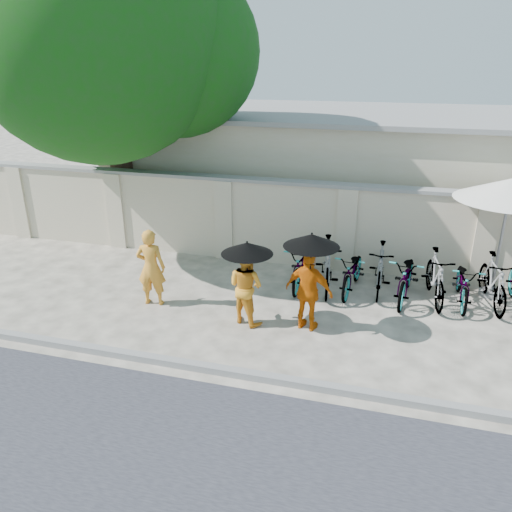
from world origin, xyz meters
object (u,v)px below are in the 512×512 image
(monk_right, at_px, (309,291))
(monk_left, at_px, (151,267))
(patio_umbrella, at_px, (510,191))
(monk_center, at_px, (246,286))

(monk_right, bearing_deg, monk_left, 10.51)
(monk_right, distance_m, patio_umbrella, 4.58)
(monk_left, distance_m, patio_umbrella, 7.35)
(monk_center, bearing_deg, monk_left, 17.69)
(monk_left, xyz_separation_m, monk_center, (2.07, -0.22, -0.06))
(monk_right, height_order, patio_umbrella, patio_umbrella)
(monk_left, xyz_separation_m, patio_umbrella, (6.83, 2.27, 1.50))
(monk_center, relative_size, monk_right, 0.96)
(monk_left, xyz_separation_m, monk_right, (3.27, -0.17, -0.03))
(monk_right, bearing_deg, monk_center, 15.60)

